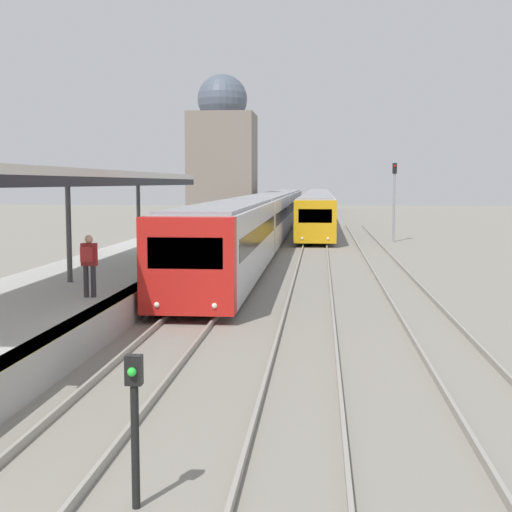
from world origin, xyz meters
The scene contains 7 objects.
platform_canopy centered at (-3.96, 16.40, 4.14)m, with size 4.00×21.05×3.40m.
person_on_platform centered at (-2.46, 13.58, 1.86)m, with size 0.40×0.40×1.66m.
train_near centered at (0.00, 48.29, 1.72)m, with size 2.70×67.96×3.10m.
train_far centered at (3.35, 71.34, 1.66)m, with size 2.61×66.22×2.99m.
signal_post_near centered at (1.48, 3.33, 1.17)m, with size 0.20×0.21×1.89m.
signal_mast_far centered at (8.53, 43.27, 3.27)m, with size 0.28×0.29×5.22m.
distant_domed_building centered at (-4.91, 57.50, 6.22)m, with size 5.62×5.62×13.27m.
Camera 1 is at (3.68, -4.76, 3.92)m, focal length 50.00 mm.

